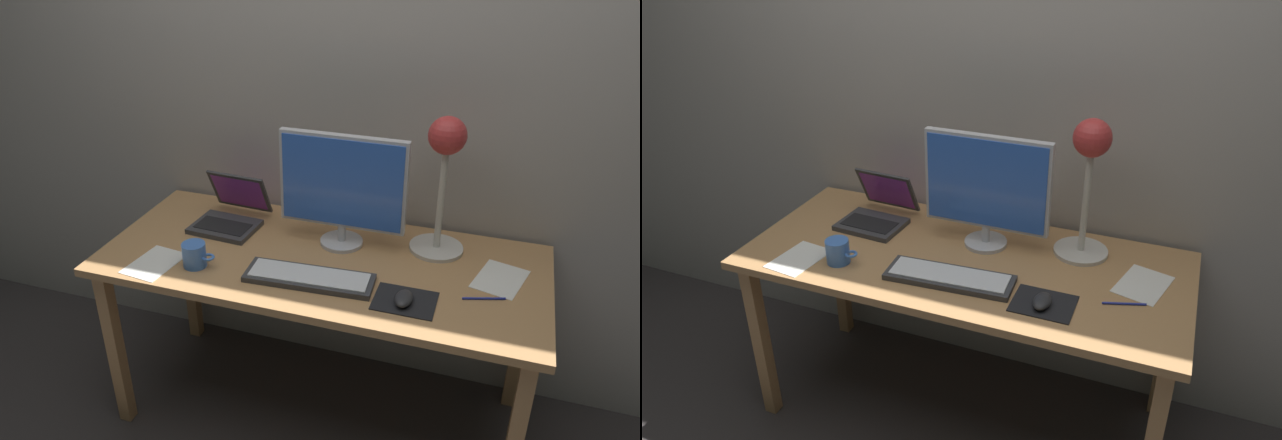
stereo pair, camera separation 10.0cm
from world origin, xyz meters
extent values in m
plane|color=#383333|center=(0.00, 0.00, 0.00)|extent=(4.80, 4.80, 0.00)
cube|color=#A8A099|center=(0.00, 0.40, 1.30)|extent=(4.80, 0.06, 2.60)
cube|color=tan|center=(0.00, 0.00, 0.72)|extent=(1.60, 0.70, 0.03)
cube|color=tan|center=(-0.74, -0.29, 0.35)|extent=(0.05, 0.05, 0.71)
cube|color=tan|center=(-0.74, 0.29, 0.35)|extent=(0.05, 0.05, 0.71)
cube|color=tan|center=(0.74, 0.29, 0.35)|extent=(0.05, 0.05, 0.71)
cylinder|color=silver|center=(0.04, 0.12, 0.75)|extent=(0.16, 0.16, 0.01)
cylinder|color=silver|center=(0.04, 0.12, 0.79)|extent=(0.03, 0.03, 0.06)
cube|color=silver|center=(0.04, 0.12, 0.99)|extent=(0.47, 0.03, 0.35)
cube|color=blue|center=(0.04, 0.11, 0.99)|extent=(0.45, 0.00, 0.33)
cube|color=#38383A|center=(0.01, -0.16, 0.75)|extent=(0.45, 0.17, 0.02)
cube|color=silver|center=(0.01, -0.16, 0.76)|extent=(0.41, 0.14, 0.01)
cube|color=#38383A|center=(-0.43, 0.09, 0.75)|extent=(0.26, 0.20, 0.02)
cube|color=black|center=(-0.43, 0.07, 0.76)|extent=(0.22, 0.12, 0.00)
cube|color=#38383A|center=(-0.42, 0.22, 0.85)|extent=(0.25, 0.10, 0.18)
cube|color=purple|center=(-0.42, 0.22, 0.85)|extent=(0.22, 0.09, 0.15)
cylinder|color=beige|center=(0.39, 0.19, 0.75)|extent=(0.20, 0.20, 0.01)
cylinder|color=silver|center=(0.39, 0.19, 0.96)|extent=(0.02, 0.02, 0.40)
sphere|color=#BF3333|center=(0.39, 0.19, 1.18)|extent=(0.13, 0.13, 0.13)
sphere|color=#FFEAB2|center=(0.39, 0.18, 1.15)|extent=(0.05, 0.05, 0.05)
cube|color=black|center=(0.34, -0.17, 0.74)|extent=(0.20, 0.16, 0.00)
ellipsoid|color=#28282B|center=(0.34, -0.19, 0.76)|extent=(0.06, 0.10, 0.03)
cylinder|color=#3F72CC|center=(-0.41, -0.19, 0.78)|extent=(0.08, 0.08, 0.09)
torus|color=#3F72CC|center=(-0.35, -0.19, 0.78)|extent=(0.05, 0.05, 0.01)
cube|color=white|center=(-0.55, -0.23, 0.74)|extent=(0.17, 0.23, 0.00)
cube|color=white|center=(0.62, 0.06, 0.74)|extent=(0.20, 0.24, 0.00)
cylinder|color=#2633A5|center=(0.58, -0.08, 0.74)|extent=(0.14, 0.05, 0.01)
camera|label=1|loc=(0.59, -1.77, 1.87)|focal=33.78mm
camera|label=2|loc=(0.68, -1.74, 1.87)|focal=33.78mm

